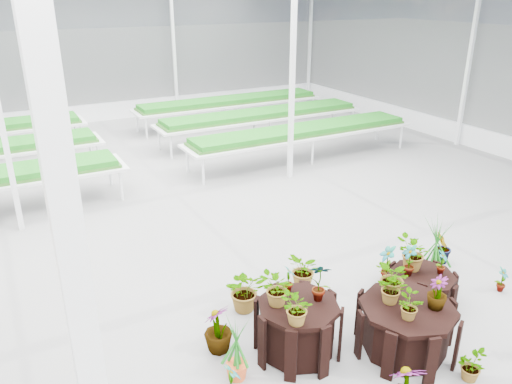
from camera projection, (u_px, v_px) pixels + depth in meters
name	position (u px, v px, depth m)	size (l,w,h in m)	color
ground_plane	(262.00, 290.00, 7.55)	(24.00, 24.00, 0.00)	gray
greenhouse_shell	(263.00, 147.00, 6.70)	(18.00, 24.00, 4.50)	white
steel_frame	(263.00, 147.00, 6.70)	(18.00, 24.00, 4.50)	silver
nursery_benches	(130.00, 144.00, 13.25)	(16.00, 7.00, 0.84)	silver
plinth_tall	(298.00, 328.00, 6.11)	(1.04, 1.04, 0.71)	black
plinth_mid	(406.00, 328.00, 6.17)	(1.23, 1.23, 0.65)	black
plinth_low	(421.00, 287.00, 7.22)	(0.96, 0.96, 0.43)	black
nursery_plants	(348.00, 291.00, 6.59)	(4.70, 3.14, 1.23)	#165E15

